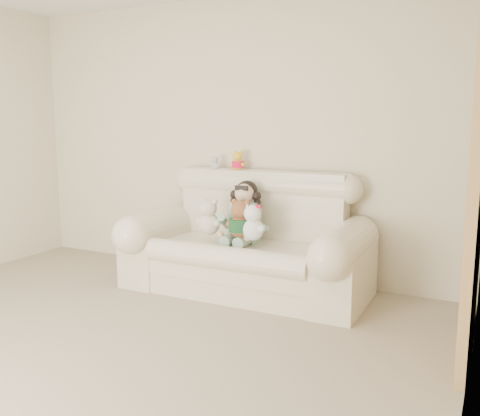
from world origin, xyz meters
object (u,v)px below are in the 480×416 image
(brown_teddy, at_px, (241,215))
(cream_teddy, at_px, (209,213))
(sofa, at_px, (245,233))
(seated_child, at_px, (245,211))
(white_cat, at_px, (253,219))

(brown_teddy, bearing_deg, cream_teddy, 166.84)
(brown_teddy, bearing_deg, sofa, 85.48)
(seated_child, bearing_deg, cream_teddy, -132.19)
(brown_teddy, height_order, white_cat, brown_teddy)
(brown_teddy, relative_size, white_cat, 1.09)
(cream_teddy, bearing_deg, brown_teddy, -22.68)
(seated_child, bearing_deg, brown_teddy, -64.88)
(sofa, relative_size, brown_teddy, 5.42)
(white_cat, relative_size, cream_teddy, 0.96)
(brown_teddy, relative_size, cream_teddy, 1.04)
(sofa, xyz_separation_m, cream_teddy, (-0.29, -0.12, 0.17))
(seated_child, height_order, white_cat, seated_child)
(sofa, distance_m, seated_child, 0.20)
(sofa, bearing_deg, seated_child, 117.23)
(sofa, distance_m, white_cat, 0.26)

